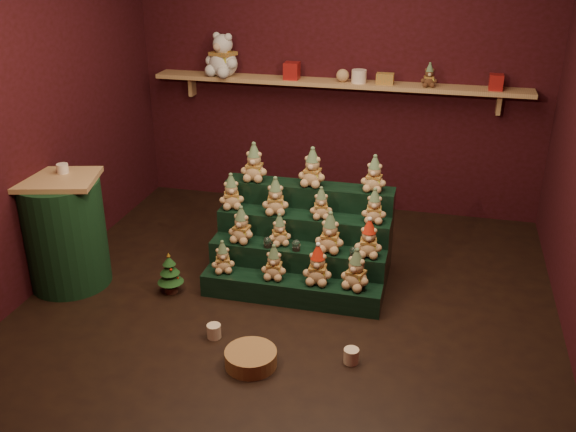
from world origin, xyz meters
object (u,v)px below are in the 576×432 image
(snow_globe_c, at_px, (353,252))
(snow_globe_b, at_px, (296,245))
(mini_christmas_tree, at_px, (170,273))
(snow_globe_a, at_px, (268,242))
(white_bear, at_px, (223,49))
(riser_tier_front, at_px, (291,290))
(side_table, at_px, (65,232))
(wicker_basket, at_px, (251,358))
(mug_right, at_px, (351,356))
(brown_bear, at_px, (429,75))
(mug_left, at_px, (214,331))

(snow_globe_c, bearing_deg, snow_globe_b, -180.00)
(mini_christmas_tree, bearing_deg, snow_globe_b, 15.32)
(snow_globe_a, xyz_separation_m, white_bear, (-0.89, 1.66, 1.18))
(riser_tier_front, bearing_deg, side_table, -175.29)
(snow_globe_a, relative_size, white_bear, 0.17)
(wicker_basket, height_order, white_bear, white_bear)
(mug_right, distance_m, brown_bear, 2.85)
(snow_globe_b, bearing_deg, wicker_basket, -93.98)
(riser_tier_front, distance_m, snow_globe_a, 0.42)
(snow_globe_a, xyz_separation_m, brown_bear, (1.08, 1.66, 1.02))
(snow_globe_b, bearing_deg, snow_globe_a, -180.00)
(side_table, bearing_deg, mini_christmas_tree, -11.87)
(brown_bear, bearing_deg, snow_globe_a, -131.02)
(white_bear, bearing_deg, snow_globe_a, -41.47)
(snow_globe_a, height_order, wicker_basket, snow_globe_a)
(side_table, relative_size, mini_christmas_tree, 2.61)
(riser_tier_front, bearing_deg, white_bear, 121.62)
(side_table, bearing_deg, mug_left, -33.12)
(wicker_basket, distance_m, brown_bear, 3.13)
(mug_right, xyz_separation_m, wicker_basket, (-0.64, -0.19, 0.00))
(riser_tier_front, xyz_separation_m, mug_right, (0.58, -0.66, -0.04))
(white_bear, distance_m, brown_bear, 1.98)
(snow_globe_b, xyz_separation_m, mug_left, (-0.41, -0.77, -0.35))
(wicker_basket, xyz_separation_m, white_bear, (-1.06, 2.66, 1.53))
(mini_christmas_tree, height_order, mug_left, mini_christmas_tree)
(snow_globe_b, distance_m, mug_right, 1.06)
(side_table, xyz_separation_m, mug_right, (2.38, -0.51, -0.40))
(wicker_basket, distance_m, white_bear, 3.25)
(snow_globe_a, bearing_deg, riser_tier_front, -35.43)
(mug_right, bearing_deg, white_bear, 124.39)
(mini_christmas_tree, bearing_deg, mug_right, -20.01)
(mini_christmas_tree, bearing_deg, snow_globe_c, 10.58)
(riser_tier_front, distance_m, side_table, 1.85)
(side_table, relative_size, white_bear, 1.77)
(riser_tier_front, distance_m, snow_globe_b, 0.35)
(wicker_basket, relative_size, brown_bear, 1.66)
(snow_globe_c, bearing_deg, side_table, -172.21)
(snow_globe_a, bearing_deg, white_bear, 118.35)
(snow_globe_a, bearing_deg, snow_globe_c, 0.00)
(snow_globe_b, relative_size, mug_left, 0.88)
(riser_tier_front, height_order, mini_christmas_tree, mini_christmas_tree)
(white_bear, xyz_separation_m, brown_bear, (1.97, 0.00, -0.15))
(snow_globe_c, xyz_separation_m, brown_bear, (0.40, 1.66, 1.02))
(snow_globe_c, xyz_separation_m, wicker_basket, (-0.52, -1.01, -0.35))
(wicker_basket, relative_size, white_bear, 0.67)
(brown_bear, bearing_deg, riser_tier_front, -123.13)
(mug_left, bearing_deg, snow_globe_a, 76.47)
(snow_globe_c, xyz_separation_m, mini_christmas_tree, (-1.40, -0.26, -0.23))
(mug_right, relative_size, white_bear, 0.20)
(riser_tier_front, distance_m, white_bear, 2.60)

